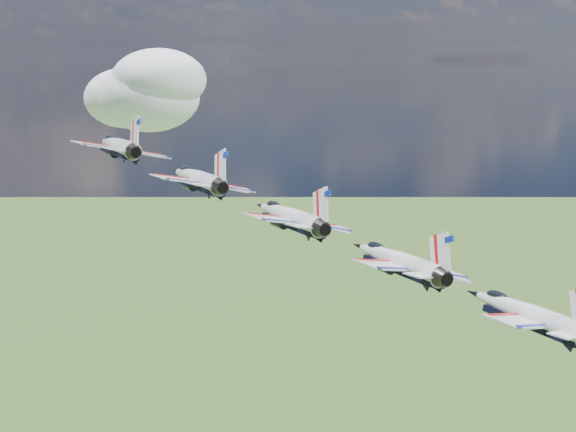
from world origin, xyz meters
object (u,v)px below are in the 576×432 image
object	(u,v)px
jet_1	(196,178)
jet_3	(396,260)
jet_0	(117,146)
jet_2	(288,216)
jet_4	(524,313)

from	to	relation	value
jet_1	jet_3	bearing A→B (deg)	-62.78
jet_0	jet_2	bearing A→B (deg)	-62.78
jet_2	jet_4	bearing A→B (deg)	-62.78
jet_2	jet_3	size ratio (longest dim) A/B	1.00
jet_1	jet_2	size ratio (longest dim) A/B	1.00
jet_0	jet_4	distance (m)	50.79
jet_1	jet_2	distance (m)	12.70
jet_3	jet_4	xyz separation A→B (m)	(8.02, -9.44, -2.80)
jet_4	jet_2	bearing A→B (deg)	117.22
jet_0	jet_1	bearing A→B (deg)	-62.78
jet_1	jet_3	distance (m)	25.40
jet_2	jet_3	distance (m)	12.70
jet_1	jet_4	world-z (taller)	jet_1
jet_1	jet_4	bearing A→B (deg)	-62.78
jet_1	jet_2	world-z (taller)	jet_1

